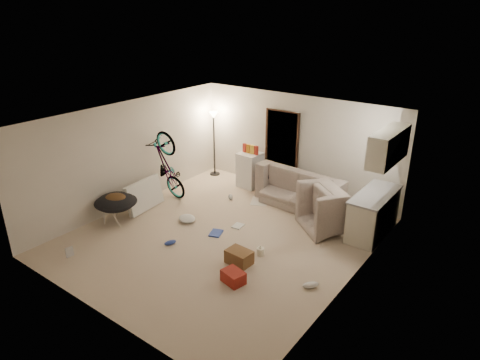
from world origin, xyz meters
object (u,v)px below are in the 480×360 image
Objects in this scene: floor_lamp at (214,130)px; sofa at (304,191)px; mini_fridge at (250,170)px; saucer_chair at (116,206)px; kitchen_counter at (373,214)px; tv_box at (144,195)px; juicer at (260,251)px; armchair at (336,212)px; bicycle at (168,180)px; drink_case_a at (239,257)px; drink_case_b at (233,277)px.

sofa is (2.96, -0.20, -0.97)m from floor_lamp.
saucer_chair is at bearing -105.83° from mini_fridge.
tv_box is (-4.73, -2.05, -0.09)m from kitchen_counter.
saucer_chair is at bearing -167.27° from juicer.
armchair is 2.02m from juicer.
mini_fridge is at bearing 70.67° from saucer_chair.
bicycle is at bearing -87.02° from floor_lamp.
drink_case_a is (3.27, -3.23, -1.17)m from floor_lamp.
mini_fridge is (1.19, 1.82, -0.02)m from bicycle.
tv_box is 2.29× the size of drink_case_a.
kitchen_counter is (4.83, -0.65, -0.87)m from floor_lamp.
armchair is at bearing 18.10° from tv_box.
bicycle is 4.66× the size of drink_case_b.
kitchen_counter is 1.40× the size of tv_box.
armchair reaches higher than drink_case_a.
tv_box is 3.62m from drink_case_b.
sofa is 5.85× the size of drink_case_b.
floor_lamp is 4.74m from drink_case_a.
armchair reaches higher than sofa.
mini_fridge is 0.86× the size of tv_box.
bicycle is 3.45m from juicer.
bicycle is 3.89× the size of drink_case_a.
saucer_chair is at bearing -88.37° from floor_lamp.
mini_fridge reaches higher than tv_box.
mini_fridge is at bearing 134.69° from drink_case_b.
floor_lamp is at bearing 141.24° from juicer.
sofa is 3.80m from tv_box.
floor_lamp is 2.86m from tv_box.
armchair is at bearing -162.91° from kitchen_counter.
bicycle is 1.97× the size of mini_fridge.
juicer is at bearing 103.67° from sofa.
bicycle is at bearing 160.79° from drink_case_a.
saucer_chair is at bearing -148.88° from kitchen_counter.
floor_lamp is 2.10m from bicycle.
floor_lamp reaches higher than saucer_chair.
kitchen_counter is 0.66× the size of sofa.
tv_box is (-4.02, -1.83, -0.01)m from armchair.
bicycle is at bearing 53.03° from armchair.
bicycle is 1.59m from saucer_chair.
mini_fridge is 3.61m from saucer_chair.
tv_box is (-2.86, -2.50, 0.02)m from sofa.
sofa is 3.34m from bicycle.
bicycle is 1.70× the size of tv_box.
floor_lamp reaches higher than mini_fridge.
bicycle is (-2.86, -1.72, 0.14)m from sofa.
tv_box reaches higher than saucer_chair.
drink_case_b is at bearing -112.35° from kitchen_counter.
drink_case_b is at bearing -54.96° from mini_fridge.
drink_case_a is at bearing -44.62° from floor_lamp.
floor_lamp is at bearing 26.42° from armchair.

